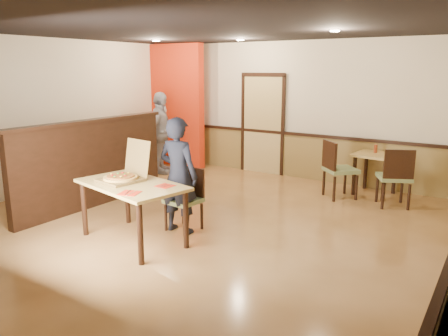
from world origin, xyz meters
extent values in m
plane|color=#BC8649|center=(0.00, 0.00, 0.00)|extent=(7.00, 7.00, 0.00)
plane|color=black|center=(0.00, 0.00, 2.80)|extent=(7.00, 7.00, 0.00)
plane|color=beige|center=(0.00, 3.50, 1.40)|extent=(7.00, 0.00, 7.00)
plane|color=beige|center=(-3.50, 0.00, 1.40)|extent=(0.00, 7.00, 7.00)
cube|color=olive|center=(0.00, 3.47, 0.45)|extent=(7.00, 0.04, 0.90)
cube|color=black|center=(0.00, 3.45, 0.92)|extent=(7.00, 0.06, 0.06)
cube|color=tan|center=(-0.80, 3.46, 1.05)|extent=(0.90, 0.06, 2.10)
cube|color=black|center=(-2.00, -0.20, 0.70)|extent=(0.14, 3.00, 1.40)
cube|color=black|center=(-2.00, -0.20, 1.42)|extent=(0.20, 3.10, 0.05)
cube|color=red|center=(-2.90, 3.00, 1.40)|extent=(1.60, 0.20, 2.78)
cylinder|color=#FFDDB2|center=(-2.30, 1.80, 2.78)|extent=(0.14, 0.14, 0.02)
cylinder|color=#FFDDB2|center=(-0.80, 2.50, 2.78)|extent=(0.14, 0.14, 0.02)
cylinder|color=#FFDDB2|center=(1.40, 1.50, 2.78)|extent=(0.14, 0.14, 0.02)
cube|color=#D7B15A|center=(-0.33, -0.98, 0.78)|extent=(1.63, 1.13, 0.04)
cylinder|color=black|center=(-1.05, -1.18, 0.38)|extent=(0.07, 0.07, 0.76)
cylinder|color=black|center=(-0.91, -0.50, 0.38)|extent=(0.07, 0.07, 0.76)
cylinder|color=black|center=(0.26, -1.45, 0.38)|extent=(0.07, 0.07, 0.76)
cylinder|color=black|center=(0.39, -0.77, 0.38)|extent=(0.07, 0.07, 0.76)
cube|color=olive|center=(-0.03, -0.28, 0.43)|extent=(0.47, 0.47, 0.06)
cube|color=black|center=(-0.01, -0.08, 0.67)|extent=(0.42, 0.07, 0.42)
cylinder|color=black|center=(-0.23, -0.44, 0.19)|extent=(0.04, 0.04, 0.38)
cylinder|color=black|center=(-0.20, -0.09, 0.19)|extent=(0.04, 0.04, 0.38)
cylinder|color=black|center=(0.13, -0.48, 0.19)|extent=(0.04, 0.04, 0.38)
cylinder|color=black|center=(0.16, -0.12, 0.19)|extent=(0.04, 0.04, 0.38)
cube|color=olive|center=(1.29, 2.50, 0.51)|extent=(0.71, 0.71, 0.07)
cube|color=black|center=(1.13, 2.34, 0.78)|extent=(0.38, 0.37, 0.48)
cylinder|color=black|center=(1.58, 2.50, 0.22)|extent=(0.05, 0.05, 0.44)
cylinder|color=black|center=(1.29, 2.21, 0.22)|extent=(0.05, 0.05, 0.44)
cylinder|color=black|center=(1.28, 2.79, 0.22)|extent=(0.05, 0.05, 0.44)
cylinder|color=black|center=(0.99, 2.50, 0.22)|extent=(0.05, 0.05, 0.44)
cube|color=olive|center=(2.19, 2.50, 0.49)|extent=(0.66, 0.66, 0.06)
cube|color=black|center=(2.29, 2.30, 0.76)|extent=(0.44, 0.25, 0.47)
cylinder|color=black|center=(2.28, 2.77, 0.21)|extent=(0.05, 0.05, 0.43)
cylinder|color=black|center=(2.46, 2.41, 0.21)|extent=(0.05, 0.05, 0.43)
cylinder|color=black|center=(1.91, 2.59, 0.21)|extent=(0.05, 0.05, 0.43)
cylinder|color=black|center=(2.10, 2.23, 0.21)|extent=(0.05, 0.05, 0.43)
cube|color=#D7B15A|center=(1.74, 3.05, 0.73)|extent=(0.77, 0.77, 0.04)
cylinder|color=black|center=(1.44, 2.81, 0.36)|extent=(0.07, 0.07, 0.71)
cylinder|color=black|center=(1.50, 3.35, 0.36)|extent=(0.07, 0.07, 0.71)
cylinder|color=black|center=(1.98, 2.75, 0.36)|extent=(0.07, 0.07, 0.71)
cylinder|color=black|center=(2.03, 3.29, 0.36)|extent=(0.07, 0.07, 0.71)
imported|color=black|center=(-0.05, -0.36, 0.81)|extent=(0.62, 0.43, 1.62)
imported|color=#9B9AA2|center=(-2.61, 2.19, 0.88)|extent=(0.79, 1.12, 1.76)
cube|color=brown|center=(-0.51, -0.99, 0.82)|extent=(0.55, 0.55, 0.04)
cube|color=brown|center=(-0.47, -0.70, 1.07)|extent=(0.50, 0.16, 0.48)
cylinder|color=gold|center=(-0.51, -0.99, 0.85)|extent=(0.54, 0.54, 0.03)
cube|color=red|center=(-0.01, -1.33, 0.80)|extent=(0.28, 0.28, 0.01)
cylinder|color=white|center=(-0.04, -1.33, 0.81)|extent=(0.07, 0.19, 0.01)
cube|color=white|center=(0.02, -1.33, 0.80)|extent=(0.08, 0.20, 0.00)
cube|color=red|center=(0.13, -0.84, 0.80)|extent=(0.21, 0.21, 0.00)
cylinder|color=white|center=(0.10, -0.84, 0.81)|extent=(0.02, 0.17, 0.01)
cube|color=white|center=(0.16, -0.84, 0.80)|extent=(0.02, 0.18, 0.00)
cylinder|color=maroon|center=(1.70, 3.16, 0.82)|extent=(0.06, 0.06, 0.15)
camera|label=1|loc=(3.67, -4.88, 2.25)|focal=35.00mm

